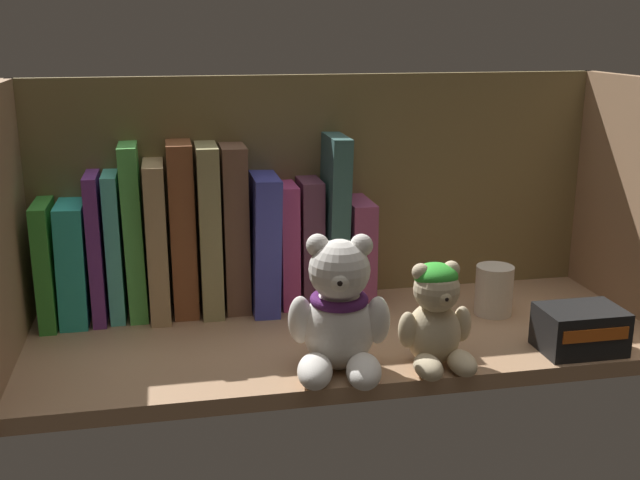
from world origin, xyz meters
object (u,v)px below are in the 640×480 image
small_product_box (580,329)px  book_10 (286,243)px  book_2 (98,244)px  book_3 (115,244)px  book_12 (331,218)px  teddy_bear_smaller (436,318)px  book_5 (157,237)px  pillar_candle (494,290)px  teddy_bear_larger (339,315)px  book_9 (262,239)px  book_8 (234,226)px  book_7 (208,227)px  book_4 (134,229)px  book_1 (75,259)px  book_13 (354,247)px  book_6 (182,227)px  book_11 (308,240)px  book_0 (49,259)px

small_product_box → book_10: bearing=143.0°
book_2 → book_3: same height
book_12 → teddy_bear_smaller: bearing=-74.2°
book_5 → book_12: (24.35, 0.00, 1.39)cm
book_2 → pillar_candle: book_2 is taller
book_5 → pillar_candle: (45.02, -10.66, -7.22)cm
book_5 → teddy_bear_larger: book_5 is taller
book_9 → teddy_bear_smaller: size_ratio=1.52×
book_3 → book_12: size_ratio=0.83×
book_12 → small_product_box: 36.77cm
book_8 → small_product_box: book_8 is taller
book_3 → book_9: book_3 is taller
book_10 → teddy_bear_smaller: 28.55cm
book_7 → pillar_candle: bearing=-15.7°
book_7 → book_2: bearing=180.0°
book_8 → book_4: bearing=180.0°
book_10 → pillar_candle: 29.64cm
book_1 → book_10: 28.91cm
book_9 → pillar_candle: size_ratio=2.77×
book_8 → book_7: bearing=180.0°
book_2 → book_5: 7.95cm
book_10 → pillar_candle: bearing=-21.4°
book_1 → book_13: size_ratio=1.08×
book_6 → book_12: book_12 is taller
book_1 → book_8: size_ratio=0.70×
book_4 → book_10: size_ratio=1.35×
book_5 → pillar_candle: 46.82cm
book_3 → book_11: bearing=0.0°
book_13 → pillar_candle: (17.22, -10.66, -4.09)cm
book_1 → book_9: size_ratio=0.85×
book_5 → small_product_box: book_5 is taller
book_5 → book_9: book_5 is taller
book_6 → pillar_candle: (41.58, -10.66, -8.44)cm
teddy_bear_larger → book_13: bearing=72.3°
book_2 → book_10: size_ratio=1.14×
book_2 → book_9: book_2 is taller
book_1 → book_13: 38.82cm
book_13 → pillar_candle: bearing=-31.8°
teddy_bear_larger → pillar_candle: bearing=28.5°
book_7 → book_9: 7.74cm
book_6 → pillar_candle: 43.74cm
book_4 → book_9: book_4 is taller
book_8 → book_0: bearing=180.0°
book_0 → book_7: (21.33, 0.00, 3.40)cm
book_6 → book_11: (17.63, 0.00, -2.87)cm
book_8 → teddy_bear_larger: bearing=-68.5°
book_2 → book_9: (22.35, 0.00, -0.49)cm
book_3 → small_product_box: 61.39cm
book_2 → book_11: (28.99, 0.00, -1.00)cm
book_11 → pillar_candle: 26.80cm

